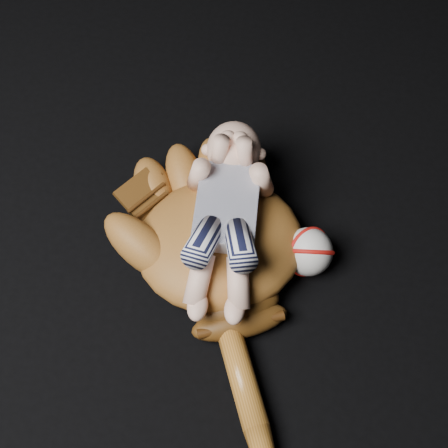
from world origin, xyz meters
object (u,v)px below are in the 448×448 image
Objects in this scene: baseball_glove at (220,238)px; baseball_bat at (261,445)px; newborn_baby at (225,219)px; baseball at (308,252)px.

baseball_glove reaches higher than baseball_bat.
baseball_bat is at bearing -75.09° from newborn_baby.
baseball_glove is 0.15m from baseball.
baseball_glove is 4.82× the size of baseball.
newborn_baby reaches higher than baseball_glove.
baseball_glove is 0.90× the size of baseball_bat.
baseball_bat is (0.09, -0.33, -0.10)m from newborn_baby.
baseball is at bearing -1.20° from newborn_baby.
baseball is at bearing 80.80° from baseball_bat.
newborn_baby is at bearing 179.24° from baseball.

